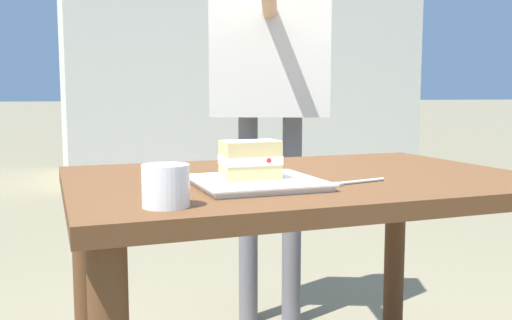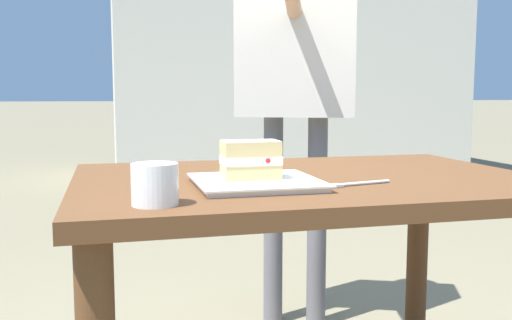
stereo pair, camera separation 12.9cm
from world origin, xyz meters
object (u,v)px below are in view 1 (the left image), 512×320
Objects in this scene: cake_slice at (250,160)px; dessert_fork at (352,182)px; patio_table at (300,221)px; coffee_cup at (166,185)px; diner_person at (270,47)px; dessert_plate at (256,182)px.

dessert_fork is (-0.23, 0.06, -0.06)m from cake_slice.
cake_slice is (0.18, 0.11, 0.18)m from patio_table.
patio_table is 13.17× the size of coffee_cup.
patio_table is at bearing -144.43° from coffee_cup.
diner_person reaches higher than cake_slice.
coffee_cup is (0.24, 0.17, 0.03)m from dessert_plate.
cake_slice reaches higher than dessert_fork.
patio_table is at bearing -73.57° from dessert_fork.
patio_table is 4.18× the size of dessert_plate.
dessert_plate is at bearing 134.96° from cake_slice.
dessert_plate is 1.09m from diner_person.
coffee_cup is at bearing 35.16° from dessert_plate.
dessert_fork is 0.48m from coffee_cup.
cake_slice reaches higher than coffee_cup.
coffee_cup is (0.41, 0.29, 0.16)m from patio_table.
dessert_plate reaches higher than patio_table.
patio_table is 0.99m from diner_person.
diner_person reaches higher than patio_table.
cake_slice is at bearing 65.87° from diner_person.
dessert_plate is at bearing -12.94° from dessert_fork.
dessert_plate reaches higher than dessert_fork.
patio_table is at bearing 73.81° from diner_person.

